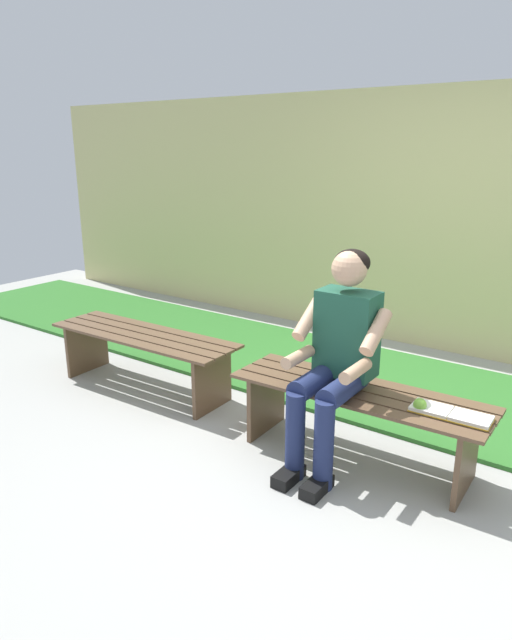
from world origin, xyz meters
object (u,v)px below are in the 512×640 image
Objects in this scene: person_seated at (337,352)px; book_open at (451,414)px; bench_far at (144,347)px; bench_near at (358,408)px; apple at (420,405)px.

book_open is (-0.63, -0.08, -0.23)m from person_seated.
person_seated is 3.01× the size of book_open.
bench_far is 3.77× the size of book_open.
apple is at bearing 171.43° from bench_near.
bench_far is at bearing -1.90° from book_open.
bench_far is at bearing -3.42° from person_seated.
apple is (-2.16, 0.06, 0.15)m from bench_far.
apple reaches higher than bench_far.
apple is at bearing -174.94° from person_seated.
bench_far is at bearing 0.00° from bench_near.
person_seated reaches higher than book_open.
book_open reaches higher than bench_near.
bench_near is 1.21× the size of person_seated.
apple is 0.17× the size of book_open.
book_open is at bearing 178.24° from bench_near.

